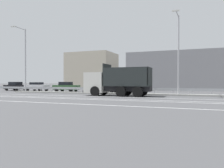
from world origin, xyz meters
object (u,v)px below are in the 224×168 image
Objects in this scene: parked_car_0 at (16,86)px; parked_car_1 at (37,86)px; median_road_sign at (103,84)px; street_lamp_1 at (178,50)px; street_lamp_0 at (24,57)px; dump_truck at (110,84)px; parked_car_2 at (66,87)px; parked_car_3 at (104,87)px.

parked_car_0 is 0.98× the size of parked_car_1.
median_road_sign is 9.63m from street_lamp_1.
median_road_sign is 12.73m from street_lamp_0.
median_road_sign is at bearing 72.06° from parked_car_1.
parked_car_0 is at bearing 71.14° from dump_truck.
street_lamp_0 is at bearing 52.66° from parked_car_0.
parked_car_1 is (-15.53, 6.68, -0.55)m from dump_truck.
parked_car_0 is 10.39m from parked_car_2.
street_lamp_1 is at bearing 72.50° from parked_car_2.
street_lamp_1 reaches higher than parked_car_1.
street_lamp_1 is at bearing -113.05° from parked_car_3.
dump_truck is 1.59× the size of parked_car_3.
street_lamp_0 is at bearing -178.83° from median_road_sign.
dump_truck is 0.83× the size of street_lamp_1.
dump_truck reaches higher than median_road_sign.
street_lamp_0 is 1.99× the size of parked_car_3.
dump_truck is 11.88m from parked_car_2.
parked_car_3 is (-10.52, 4.13, -4.18)m from street_lamp_1.
parked_car_3 is at bearing 88.48° from parked_car_1.
parked_car_2 is 0.88× the size of parked_car_3.
parked_car_1 is 0.97× the size of parked_car_2.
dump_truck is at bearing -160.62° from street_lamp_1.
dump_truck reaches higher than parked_car_1.
parked_car_1 is at bearing -94.66° from parked_car_2.
parked_car_2 is at bearing 45.62° from street_lamp_0.
street_lamp_0 is 1.04× the size of street_lamp_1.
dump_truck is at bearing 52.46° from parked_car_2.
parked_car_3 is (-3.50, 6.60, -0.56)m from dump_truck.
street_lamp_0 is 8.85m from parked_car_0.
dump_truck is 8.28m from street_lamp_1.
parked_car_3 is (-1.60, 4.03, -0.55)m from median_road_sign.
parked_car_2 is (-16.89, 4.12, -4.16)m from street_lamp_1.
street_lamp_1 is (7.02, 2.47, 3.62)m from dump_truck.
street_lamp_1 reaches higher than dump_truck.
street_lamp_0 reaches higher than parked_car_0.
dump_truck is 21.40m from parked_car_0.
parked_car_1 is at bearing 163.21° from median_road_sign.
street_lamp_1 reaches higher than parked_car_3.
parked_car_2 reaches higher than parked_car_1.
parked_car_3 is at bearing 86.31° from parked_car_2.
street_lamp_0 is 2.33× the size of parked_car_1.
parked_car_0 is at bearing 170.78° from street_lamp_1.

